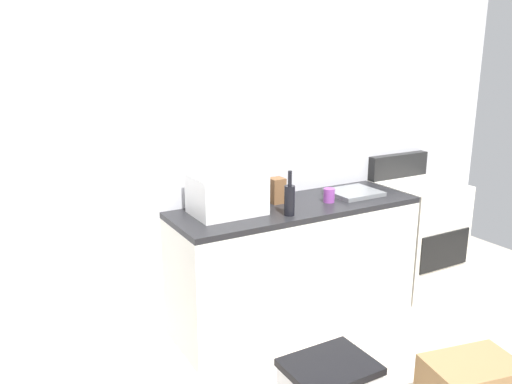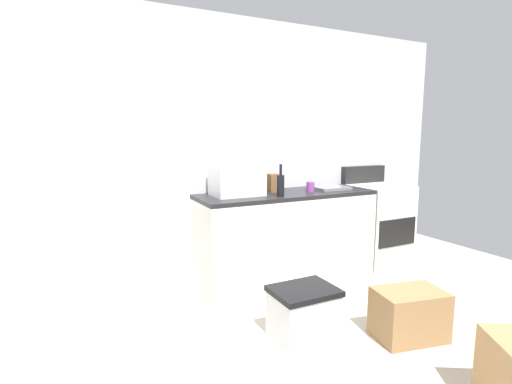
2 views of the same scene
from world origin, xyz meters
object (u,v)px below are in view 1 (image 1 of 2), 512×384
Objects in this scene: microwave at (227,194)px; wine_bottle at (290,199)px; coffee_mug at (329,195)px; knife_block at (277,190)px; stove_oven at (416,234)px.

microwave is 0.41m from wine_bottle.
coffee_mug is 0.38m from knife_block.
microwave is at bearing -172.87° from knife_block.
stove_oven is at bearing -1.69° from microwave.
microwave is (-1.73, 0.05, 0.57)m from stove_oven.
microwave reaches higher than stove_oven.
stove_oven is at bearing 4.02° from coffee_mug.
knife_block is at bearing 152.64° from coffee_mug.
microwave reaches higher than coffee_mug.
wine_bottle reaches higher than coffee_mug.
coffee_mug is (-0.98, -0.07, 0.48)m from stove_oven.
coffee_mug is at bearing -175.98° from stove_oven.
wine_bottle is at bearing -105.76° from knife_block.
microwave is 0.77m from coffee_mug.
wine_bottle reaches higher than microwave.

